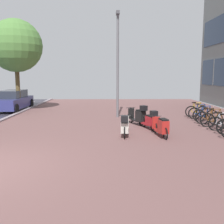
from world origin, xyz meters
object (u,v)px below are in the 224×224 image
at_px(bicycle_rack_04, 209,118).
at_px(bicycle_rack_03, 215,120).
at_px(scooter_near, 139,116).
at_px(scooter_extra, 161,127).
at_px(scooter_far, 125,126).
at_px(street_tree, 16,46).
at_px(parked_car_far, 13,101).
at_px(bicycle_rack_02, 223,124).
at_px(bicycle_rack_07, 197,111).
at_px(scooter_mid, 149,120).
at_px(lamp_post, 118,60).
at_px(bicycle_rack_06, 200,113).
at_px(bicycle_rack_05, 205,115).

bearing_deg(bicycle_rack_04, bicycle_rack_03, -90.30).
xyz_separation_m(scooter_near, scooter_extra, (0.64, -2.45, -0.06)).
height_order(scooter_far, street_tree, street_tree).
distance_m(scooter_extra, parked_car_far, 12.19).
height_order(bicycle_rack_02, bicycle_rack_07, bicycle_rack_07).
bearing_deg(scooter_mid, scooter_near, 113.28).
height_order(bicycle_rack_04, lamp_post, lamp_post).
relative_size(lamp_post, street_tree, 0.97).
xyz_separation_m(bicycle_rack_02, street_tree, (-11.32, 6.69, 4.09)).
relative_size(bicycle_rack_06, parked_car_far, 0.29).
relative_size(bicycle_rack_05, scooter_extra, 0.74).
xyz_separation_m(bicycle_rack_07, lamp_post, (-4.69, 0.04, 2.99)).
height_order(scooter_near, parked_car_far, parked_car_far).
xyz_separation_m(bicycle_rack_07, street_tree, (-11.46, 2.87, 4.07)).
bearing_deg(scooter_mid, bicycle_rack_04, 18.56).
distance_m(bicycle_rack_03, scooter_near, 3.62).
bearing_deg(bicycle_rack_02, bicycle_rack_04, 90.96).
xyz_separation_m(bicycle_rack_03, bicycle_rack_05, (0.12, 1.53, -0.01)).
distance_m(scooter_near, scooter_far, 2.47).
bearing_deg(bicycle_rack_04, scooter_extra, -138.12).
xyz_separation_m(scooter_mid, scooter_far, (-1.21, -1.44, 0.01)).
xyz_separation_m(bicycle_rack_07, parked_car_far, (-12.03, 3.36, 0.33)).
relative_size(bicycle_rack_04, scooter_extra, 0.74).
bearing_deg(bicycle_rack_03, street_tree, 152.31).
xyz_separation_m(scooter_mid, lamp_post, (-1.33, 3.41, 2.91)).
bearing_deg(bicycle_rack_06, bicycle_rack_04, -94.44).
xyz_separation_m(bicycle_rack_05, parked_car_far, (-11.99, 4.89, 0.33)).
bearing_deg(bicycle_rack_07, scooter_extra, -122.17).
distance_m(bicycle_rack_02, parked_car_far, 13.90).
xyz_separation_m(bicycle_rack_02, bicycle_rack_04, (-0.03, 1.53, 0.00)).
relative_size(bicycle_rack_03, bicycle_rack_05, 1.07).
distance_m(bicycle_rack_04, lamp_post, 5.91).
distance_m(bicycle_rack_04, parked_car_far, 13.15).
xyz_separation_m(bicycle_rack_05, street_tree, (-11.41, 4.40, 4.07)).
xyz_separation_m(bicycle_rack_04, lamp_post, (-4.53, 2.33, 3.00)).
xyz_separation_m(bicycle_rack_03, bicycle_rack_07, (0.16, 3.06, -0.01)).
height_order(bicycle_rack_05, bicycle_rack_06, bicycle_rack_06).
distance_m(bicycle_rack_07, parked_car_far, 12.50).
height_order(bicycle_rack_05, parked_car_far, parked_car_far).
bearing_deg(bicycle_rack_04, bicycle_rack_05, 81.47).
relative_size(bicycle_rack_06, scooter_far, 0.74).
bearing_deg(bicycle_rack_07, bicycle_rack_05, -91.71).
height_order(bicycle_rack_07, scooter_mid, bicycle_rack_07).
bearing_deg(parked_car_far, bicycle_rack_03, -28.39).
relative_size(scooter_far, street_tree, 0.28).
height_order(bicycle_rack_07, lamp_post, lamp_post).
height_order(bicycle_rack_03, scooter_extra, bicycle_rack_03).
bearing_deg(street_tree, bicycle_rack_06, -17.66).
xyz_separation_m(bicycle_rack_05, lamp_post, (-4.64, 1.57, 3.00)).
bearing_deg(street_tree, scooter_mid, -37.59).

